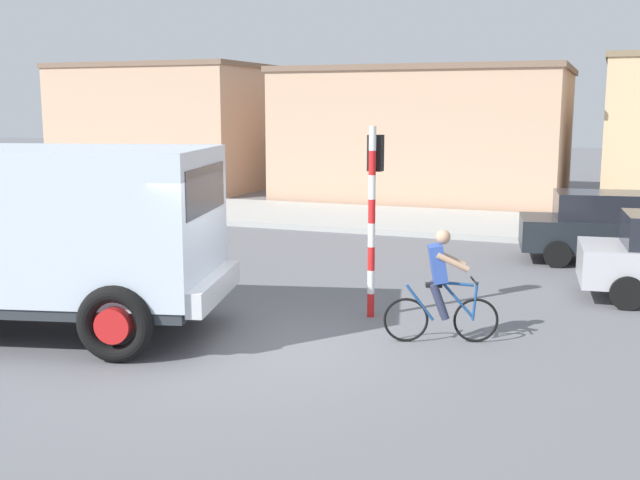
{
  "coord_description": "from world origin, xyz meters",
  "views": [
    {
      "loc": [
        4.53,
        -9.98,
        3.52
      ],
      "look_at": [
        -0.18,
        2.5,
        1.2
      ],
      "focal_mm": 43.36,
      "sensor_mm": 36.0,
      "label": 1
    }
  ],
  "objects_px": {
    "cyclist": "(441,286)",
    "car_red_near": "(610,227)",
    "car_white_mid": "(49,216)",
    "traffic_light_pole": "(373,195)",
    "truck_foreground": "(44,228)"
  },
  "relations": [
    {
      "from": "traffic_light_pole",
      "to": "cyclist",
      "type": "bearing_deg",
      "value": -37.7
    },
    {
      "from": "cyclist",
      "to": "traffic_light_pole",
      "type": "bearing_deg",
      "value": 142.3
    },
    {
      "from": "cyclist",
      "to": "car_red_near",
      "type": "height_order",
      "value": "cyclist"
    },
    {
      "from": "cyclist",
      "to": "car_white_mid",
      "type": "height_order",
      "value": "cyclist"
    },
    {
      "from": "truck_foreground",
      "to": "car_red_near",
      "type": "distance_m",
      "value": 12.19
    },
    {
      "from": "truck_foreground",
      "to": "car_red_near",
      "type": "xyz_separation_m",
      "value": [
        8.17,
        9.01,
        -0.85
      ]
    },
    {
      "from": "truck_foreground",
      "to": "cyclist",
      "type": "distance_m",
      "value": 6.14
    },
    {
      "from": "truck_foreground",
      "to": "cyclist",
      "type": "relative_size",
      "value": 3.4
    },
    {
      "from": "truck_foreground",
      "to": "traffic_light_pole",
      "type": "relative_size",
      "value": 1.83
    },
    {
      "from": "truck_foreground",
      "to": "car_white_mid",
      "type": "relative_size",
      "value": 1.38
    },
    {
      "from": "car_red_near",
      "to": "car_white_mid",
      "type": "relative_size",
      "value": 0.99
    },
    {
      "from": "car_white_mid",
      "to": "traffic_light_pole",
      "type": "bearing_deg",
      "value": -18.6
    },
    {
      "from": "truck_foreground",
      "to": "traffic_light_pole",
      "type": "xyz_separation_m",
      "value": [
        4.45,
        2.75,
        0.4
      ]
    },
    {
      "from": "traffic_light_pole",
      "to": "car_red_near",
      "type": "height_order",
      "value": "traffic_light_pole"
    },
    {
      "from": "truck_foreground",
      "to": "traffic_light_pole",
      "type": "distance_m",
      "value": 5.25
    }
  ]
}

